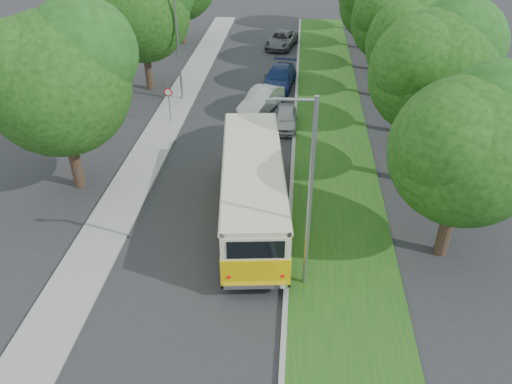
# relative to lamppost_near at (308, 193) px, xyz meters

# --- Properties ---
(ground) EXTENTS (120.00, 120.00, 0.00)m
(ground) POSITION_rel_lamppost_near_xyz_m (-4.21, 2.50, -4.37)
(ground) COLOR #2B2B2D
(ground) RESTS_ON ground
(curb) EXTENTS (0.20, 70.00, 0.15)m
(curb) POSITION_rel_lamppost_near_xyz_m (-0.61, 7.50, -4.29)
(curb) COLOR gray
(curb) RESTS_ON ground
(grass_verge) EXTENTS (4.50, 70.00, 0.13)m
(grass_verge) POSITION_rel_lamppost_near_xyz_m (1.74, 7.50, -4.30)
(grass_verge) COLOR #1A5416
(grass_verge) RESTS_ON ground
(sidewalk) EXTENTS (2.20, 70.00, 0.12)m
(sidewalk) POSITION_rel_lamppost_near_xyz_m (-9.01, 7.50, -4.31)
(sidewalk) COLOR gray
(sidewalk) RESTS_ON ground
(treeline) EXTENTS (24.27, 41.91, 9.46)m
(treeline) POSITION_rel_lamppost_near_xyz_m (-1.06, 20.49, 1.56)
(treeline) COLOR #332319
(treeline) RESTS_ON ground
(lamppost_near) EXTENTS (1.71, 0.16, 8.00)m
(lamppost_near) POSITION_rel_lamppost_near_xyz_m (0.00, 0.00, 0.00)
(lamppost_near) COLOR gray
(lamppost_near) RESTS_ON ground
(lamppost_far) EXTENTS (1.71, 0.16, 7.50)m
(lamppost_far) POSITION_rel_lamppost_near_xyz_m (-8.91, 18.50, -0.25)
(lamppost_far) COLOR gray
(lamppost_far) RESTS_ON ground
(warning_sign) EXTENTS (0.56, 0.10, 2.50)m
(warning_sign) POSITION_rel_lamppost_near_xyz_m (-8.71, 14.48, -2.66)
(warning_sign) COLOR gray
(warning_sign) RESTS_ON ground
(vintage_bus) EXTENTS (3.95, 10.95, 3.18)m
(vintage_bus) POSITION_rel_lamppost_near_xyz_m (-2.36, 4.32, -2.78)
(vintage_bus) COLOR yellow
(vintage_bus) RESTS_ON ground
(car_silver) EXTENTS (1.48, 3.67, 1.25)m
(car_silver) POSITION_rel_lamppost_near_xyz_m (-1.21, 14.57, -3.74)
(car_silver) COLOR #AEADB2
(car_silver) RESTS_ON ground
(car_white) EXTENTS (3.12, 4.89, 1.52)m
(car_white) POSITION_rel_lamppost_near_xyz_m (-2.97, 17.01, -3.61)
(car_white) COLOR silver
(car_white) RESTS_ON ground
(car_blue) EXTENTS (2.83, 5.51, 1.53)m
(car_blue) POSITION_rel_lamppost_near_xyz_m (-1.95, 21.59, -3.60)
(car_blue) COLOR navy
(car_blue) RESTS_ON ground
(car_grey) EXTENTS (3.28, 5.40, 1.40)m
(car_grey) POSITION_rel_lamppost_near_xyz_m (-2.24, 32.07, -3.67)
(car_grey) COLOR #53545A
(car_grey) RESTS_ON ground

